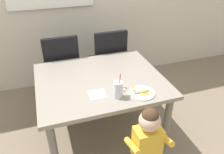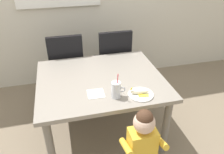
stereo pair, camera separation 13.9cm
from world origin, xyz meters
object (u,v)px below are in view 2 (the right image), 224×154
(dining_chair_left, at_px, (67,64))
(milk_cup, at_px, (116,91))
(dining_table, at_px, (101,85))
(peeled_banana, at_px, (140,92))
(snack_plate, at_px, (141,94))
(toddler_standing, at_px, (142,142))
(paper_napkin, at_px, (96,94))
(dining_chair_right, at_px, (113,59))

(dining_chair_left, bearing_deg, milk_cup, 109.25)
(dining_table, bearing_deg, peeled_banana, -52.85)
(snack_plate, bearing_deg, peeled_banana, 143.49)
(milk_cup, bearing_deg, toddler_standing, -74.24)
(dining_chair_left, distance_m, snack_plate, 1.27)
(snack_plate, xyz_separation_m, paper_napkin, (-0.39, 0.12, -0.00))
(peeled_banana, height_order, paper_napkin, peeled_banana)
(dining_table, xyz_separation_m, paper_napkin, (-0.10, -0.26, 0.09))
(dining_chair_left, height_order, dining_chair_right, same)
(dining_table, relative_size, paper_napkin, 8.43)
(milk_cup, bearing_deg, dining_table, 101.20)
(peeled_banana, bearing_deg, toddler_standing, -105.21)
(dining_chair_left, xyz_separation_m, dining_chair_right, (0.63, -0.00, 0.00))
(dining_table, distance_m, snack_plate, 0.49)
(toddler_standing, relative_size, milk_cup, 3.34)
(toddler_standing, xyz_separation_m, milk_cup, (-0.11, 0.40, 0.25))
(paper_napkin, bearing_deg, dining_chair_left, 101.91)
(peeled_banana, bearing_deg, paper_napkin, 163.83)
(milk_cup, bearing_deg, dining_chair_left, 109.25)
(dining_chair_left, distance_m, paper_napkin, 1.03)
(snack_plate, bearing_deg, milk_cup, 172.73)
(dining_chair_left, height_order, toddler_standing, dining_chair_left)
(dining_chair_right, distance_m, snack_plate, 1.12)
(dining_table, distance_m, dining_chair_left, 0.79)
(dining_table, height_order, milk_cup, milk_cup)
(dining_table, bearing_deg, paper_napkin, -110.39)
(dining_table, bearing_deg, snack_plate, -52.49)
(snack_plate, height_order, paper_napkin, snack_plate)
(dining_chair_left, distance_m, dining_chair_right, 0.63)
(dining_chair_left, bearing_deg, snack_plate, 118.42)
(dining_chair_left, relative_size, paper_napkin, 6.40)
(toddler_standing, distance_m, milk_cup, 0.48)
(milk_cup, distance_m, peeled_banana, 0.22)
(dining_chair_right, relative_size, milk_cup, 3.83)
(snack_plate, distance_m, peeled_banana, 0.03)
(dining_chair_right, bearing_deg, dining_table, 66.17)
(dining_table, xyz_separation_m, snack_plate, (0.29, -0.38, 0.09))
(dining_table, relative_size, dining_chair_left, 1.32)
(milk_cup, distance_m, paper_napkin, 0.20)
(dining_chair_right, xyz_separation_m, toddler_standing, (-0.14, -1.47, -0.02))
(peeled_banana, relative_size, paper_napkin, 1.17)
(milk_cup, relative_size, snack_plate, 1.09)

